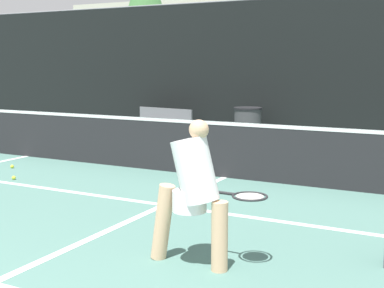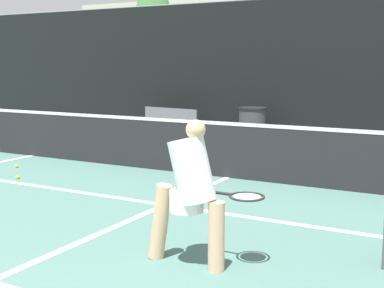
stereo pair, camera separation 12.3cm
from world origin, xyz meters
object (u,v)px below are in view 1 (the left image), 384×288
trash_bin (248,129)px  courtside_bench (162,125)px  parked_car (304,109)px  player_practicing (194,189)px

trash_bin → courtside_bench: bearing=-178.5°
trash_bin → parked_car: 4.32m
courtside_bench → parked_car: size_ratio=0.36×
courtside_bench → trash_bin: trash_bin is taller
courtside_bench → trash_bin: 2.15m
player_practicing → courtside_bench: size_ratio=0.88×
player_practicing → parked_car: (-2.03, 10.86, -0.15)m
player_practicing → courtside_bench: player_practicing is taller
player_practicing → trash_bin: bearing=108.9°
courtside_bench → parked_car: bearing=71.5°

